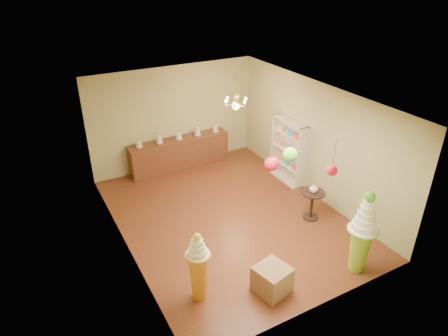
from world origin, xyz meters
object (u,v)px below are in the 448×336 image
pedestal_green (361,239)px  round_table (312,201)px  pedestal_orange (198,271)px  sideboard (180,153)px

pedestal_green → round_table: 1.91m
pedestal_green → pedestal_orange: size_ratio=1.26×
pedestal_green → pedestal_orange: (-3.12, 0.84, -0.13)m
round_table → pedestal_orange: bearing=-163.7°
pedestal_green → sideboard: bearing=103.2°
pedestal_green → sideboard: pedestal_green is taller
pedestal_green → sideboard: size_ratio=0.60×
pedestal_orange → sideboard: size_ratio=0.48×
pedestal_orange → round_table: 3.63m
sideboard → round_table: (1.73, -3.97, -0.01)m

